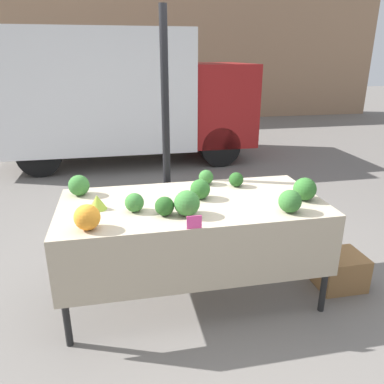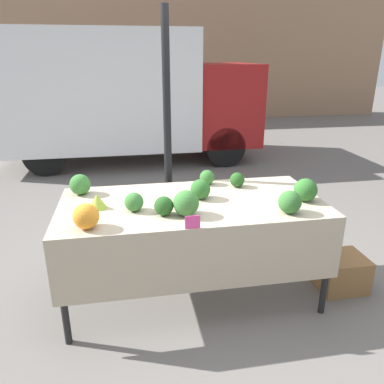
% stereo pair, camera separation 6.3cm
% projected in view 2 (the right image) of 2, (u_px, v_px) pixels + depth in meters
% --- Properties ---
extents(ground_plane, '(40.00, 40.00, 0.00)m').
position_uv_depth(ground_plane, '(192.00, 293.00, 3.26)').
color(ground_plane, slate).
extents(building_facade, '(16.00, 0.60, 4.62)m').
position_uv_depth(building_facade, '(137.00, 42.00, 11.23)').
color(building_facade, '#9E7A5B').
rests_on(building_facade, ground_plane).
extents(tent_pole, '(0.07, 0.07, 2.34)m').
position_uv_depth(tent_pole, '(168.00, 145.00, 3.44)').
color(tent_pole, black).
rests_on(tent_pole, ground_plane).
extents(parked_truck, '(4.63, 2.01, 2.37)m').
position_uv_depth(parked_truck, '(124.00, 93.00, 7.01)').
color(parked_truck, white).
rests_on(parked_truck, ground_plane).
extents(market_table, '(2.08, 0.99, 0.86)m').
position_uv_depth(market_table, '(194.00, 216.00, 2.93)').
color(market_table, tan).
rests_on(market_table, ground_plane).
extents(orange_cauliflower, '(0.17, 0.17, 0.17)m').
position_uv_depth(orange_cauliflower, '(86.00, 216.00, 2.48)').
color(orange_cauliflower, orange).
rests_on(orange_cauliflower, market_table).
extents(romanesco_head, '(0.14, 0.14, 0.11)m').
position_uv_depth(romanesco_head, '(97.00, 201.00, 2.81)').
color(romanesco_head, '#93B238').
rests_on(romanesco_head, market_table).
extents(broccoli_head_0, '(0.17, 0.17, 0.17)m').
position_uv_depth(broccoli_head_0, '(80.00, 184.00, 3.09)').
color(broccoli_head_0, '#387533').
rests_on(broccoli_head_0, market_table).
extents(broccoli_head_1, '(0.13, 0.13, 0.13)m').
position_uv_depth(broccoli_head_1, '(237.00, 180.00, 3.27)').
color(broccoli_head_1, '#23511E').
rests_on(broccoli_head_1, market_table).
extents(broccoli_head_2, '(0.14, 0.14, 0.14)m').
position_uv_depth(broccoli_head_2, '(164.00, 206.00, 2.69)').
color(broccoli_head_2, '#23511E').
rests_on(broccoli_head_2, market_table).
extents(broccoli_head_3, '(0.14, 0.14, 0.14)m').
position_uv_depth(broccoli_head_3, '(134.00, 202.00, 2.76)').
color(broccoli_head_3, '#387533').
rests_on(broccoli_head_3, market_table).
extents(broccoli_head_4, '(0.19, 0.19, 0.19)m').
position_uv_depth(broccoli_head_4, '(186.00, 203.00, 2.68)').
color(broccoli_head_4, '#387533').
rests_on(broccoli_head_4, market_table).
extents(broccoli_head_5, '(0.16, 0.16, 0.16)m').
position_uv_depth(broccoli_head_5, '(200.00, 189.00, 2.99)').
color(broccoli_head_5, '#2D6628').
rests_on(broccoli_head_5, market_table).
extents(broccoli_head_6, '(0.18, 0.18, 0.18)m').
position_uv_depth(broccoli_head_6, '(306.00, 190.00, 2.95)').
color(broccoli_head_6, '#2D6628').
rests_on(broccoli_head_6, market_table).
extents(broccoli_head_7, '(0.17, 0.17, 0.17)m').
position_uv_depth(broccoli_head_7, '(290.00, 202.00, 2.72)').
color(broccoli_head_7, '#336B2D').
rests_on(broccoli_head_7, market_table).
extents(broccoli_head_8, '(0.13, 0.13, 0.13)m').
position_uv_depth(broccoli_head_8, '(207.00, 177.00, 3.34)').
color(broccoli_head_8, '#336B2D').
rests_on(broccoli_head_8, market_table).
extents(price_sign, '(0.10, 0.01, 0.09)m').
position_uv_depth(price_sign, '(193.00, 222.00, 2.49)').
color(price_sign, '#EF4793').
rests_on(price_sign, market_table).
extents(produce_crate, '(0.40, 0.35, 0.30)m').
position_uv_depth(produce_crate, '(340.00, 272.00, 3.29)').
color(produce_crate, olive).
rests_on(produce_crate, ground_plane).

